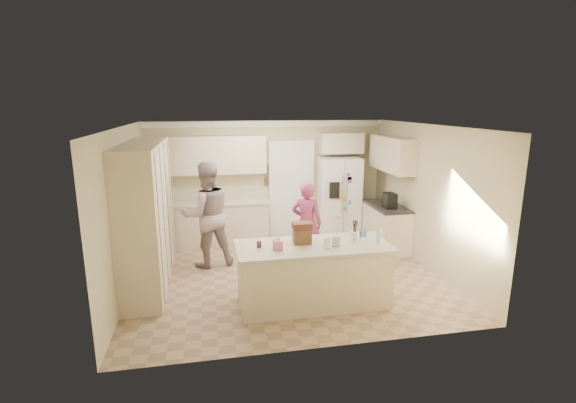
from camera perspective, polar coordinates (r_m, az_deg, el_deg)
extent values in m
cube|color=tan|center=(7.49, -0.24, -10.08)|extent=(5.20, 4.60, 0.02)
cube|color=white|center=(6.88, -0.27, 10.38)|extent=(5.20, 4.60, 0.02)
cube|color=beige|center=(9.30, -2.91, 2.99)|extent=(5.20, 0.02, 2.60)
cube|color=beige|center=(4.91, 4.81, -6.49)|extent=(5.20, 0.02, 2.60)
cube|color=beige|center=(7.08, -21.50, -1.20)|extent=(0.02, 4.60, 2.60)
cube|color=beige|center=(7.97, 18.52, 0.57)|extent=(0.02, 4.60, 2.60)
cube|color=white|center=(9.11, -2.96, 10.57)|extent=(5.20, 0.08, 0.12)
cube|color=beige|center=(7.25, -18.73, -1.67)|extent=(0.60, 2.60, 2.35)
cube|color=beige|center=(9.11, -9.76, -2.97)|extent=(2.20, 0.60, 0.88)
cube|color=beige|center=(8.98, -9.87, -0.16)|extent=(2.24, 0.63, 0.04)
cube|color=beige|center=(8.94, -10.14, 6.28)|extent=(2.20, 0.35, 0.80)
cube|color=black|center=(9.41, 0.45, 1.58)|extent=(0.90, 0.06, 2.10)
cube|color=white|center=(9.38, 0.49, 1.54)|extent=(1.02, 0.03, 2.22)
cube|color=brown|center=(9.22, -2.77, 4.48)|extent=(0.15, 0.02, 0.20)
cube|color=brown|center=(9.27, -2.75, 2.83)|extent=(0.15, 0.02, 0.20)
cube|color=white|center=(9.40, 6.96, 0.54)|extent=(0.97, 0.79, 1.80)
cube|color=gray|center=(9.07, 7.64, 0.05)|extent=(0.02, 0.02, 1.78)
cube|color=black|center=(8.94, 6.37, 1.54)|extent=(0.22, 0.03, 0.35)
cylinder|color=silver|center=(9.01, 7.40, 0.95)|extent=(0.02, 0.02, 0.85)
cylinder|color=silver|center=(9.04, 8.00, 0.97)|extent=(0.02, 0.02, 0.85)
cube|color=beige|center=(9.39, 7.31, 7.93)|extent=(0.95, 0.35, 0.45)
cube|color=beige|center=(8.90, 13.25, -3.51)|extent=(0.60, 1.20, 0.88)
cube|color=#2D2B28|center=(8.78, 13.34, -0.64)|extent=(0.63, 1.24, 0.04)
cube|color=beige|center=(8.83, 13.98, 6.34)|extent=(0.35, 1.50, 0.70)
cube|color=black|center=(8.55, 13.70, 0.14)|extent=(0.22, 0.28, 0.30)
cube|color=beige|center=(6.36, 3.43, -10.05)|extent=(2.20, 0.90, 0.88)
cube|color=beige|center=(6.19, 3.49, -6.14)|extent=(2.28, 0.96, 0.05)
cylinder|color=white|center=(6.39, 9.06, -4.72)|extent=(0.13, 0.13, 0.15)
cube|color=pink|center=(5.96, -1.41, -5.94)|extent=(0.13, 0.13, 0.14)
cone|color=white|center=(5.93, -1.42, -4.94)|extent=(0.08, 0.08, 0.08)
cube|color=brown|center=(6.21, 1.93, -4.76)|extent=(0.26, 0.18, 0.22)
cube|color=#592D1E|center=(6.16, 1.94, -3.35)|extent=(0.28, 0.20, 0.10)
cylinder|color=#59263F|center=(6.08, -3.99, -5.84)|extent=(0.07, 0.07, 0.09)
cube|color=white|center=(6.02, 5.37, -5.72)|extent=(0.12, 0.06, 0.16)
cube|color=silver|center=(6.10, 6.59, -5.47)|extent=(0.12, 0.05, 0.16)
cylinder|color=silver|center=(6.31, 12.26, -4.67)|extent=(0.07, 0.07, 0.24)
cylinder|color=#3367A1|center=(6.61, 9.94, -4.42)|extent=(0.05, 0.05, 0.09)
cylinder|color=#3367A1|center=(6.64, 10.50, -4.38)|extent=(0.05, 0.05, 0.09)
imported|color=#9B9593|center=(7.75, -11.03, -1.78)|extent=(1.09, 0.93, 1.95)
imported|color=#A13853|center=(7.78, 2.57, -2.98)|extent=(0.68, 0.59, 1.56)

